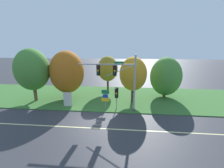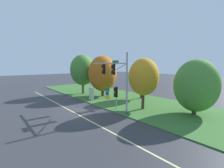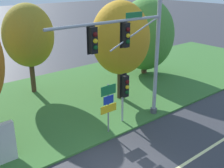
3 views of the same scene
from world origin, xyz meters
name	(u,v)px [view 1 (image 1 of 3)]	position (x,y,z in m)	size (l,w,h in m)	color
ground_plane	(87,122)	(0.00, 0.00, 0.00)	(160.00, 160.00, 0.00)	#333338
lane_stripe	(84,128)	(0.00, -1.20, 0.00)	(36.00, 0.16, 0.01)	beige
grass_verge	(100,96)	(0.00, 8.25, 0.05)	(48.00, 11.50, 0.10)	#386B2D
traffic_signal_mast	(119,77)	(3.30, 3.09, 4.44)	(6.99, 0.49, 6.99)	#9EA0A5
pedestrian_signal_near_kerb	(116,94)	(2.99, 3.34, 2.16)	(0.46, 0.55, 2.88)	#9EA0A5
route_sign_post	(105,97)	(1.63, 3.06, 1.83)	(1.02, 0.08, 2.72)	slate
tree_nearest_road	(32,70)	(-9.20, 5.55, 4.71)	(4.76, 4.76, 7.60)	brown
tree_left_of_mast	(67,72)	(-4.70, 7.04, 4.18)	(5.07, 5.07, 7.26)	#423021
tree_behind_signpost	(108,69)	(0.98, 10.96, 4.17)	(3.45, 3.45, 6.24)	#423021
tree_mid_verge	(133,74)	(5.10, 6.18, 4.21)	(3.78, 3.78, 6.49)	#423021
tree_tall_centre	(166,76)	(10.27, 8.97, 3.41)	(4.74, 4.74, 6.28)	#4C3823
info_kiosk	(68,99)	(-3.62, 3.93, 1.04)	(1.10, 0.24, 1.90)	beige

